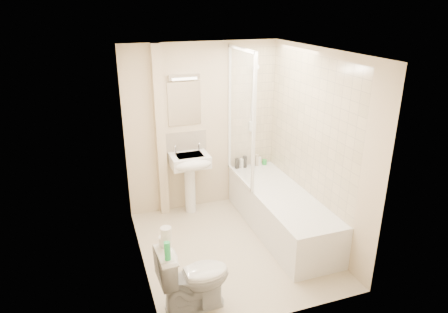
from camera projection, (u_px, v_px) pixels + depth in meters
name	position (u px, v px, depth m)	size (l,w,h in m)	color
floor	(232.00, 247.00, 5.01)	(2.50, 2.50, 0.00)	beige
wall_back	(203.00, 128.00, 5.68)	(2.20, 0.02, 2.40)	beige
wall_left	(136.00, 171.00, 4.24)	(0.02, 2.50, 2.40)	beige
wall_right	(317.00, 148.00, 4.92)	(0.02, 2.50, 2.40)	beige
ceiling	(234.00, 51.00, 4.14)	(2.20, 2.50, 0.02)	white
tile_back	(252.00, 109.00, 5.82)	(0.70, 0.01, 1.75)	beige
tile_right	(309.00, 126.00, 5.00)	(0.01, 2.10, 1.75)	beige
pipe_boxing	(160.00, 134.00, 5.44)	(0.12, 0.12, 2.40)	beige
splashback	(186.00, 142.00, 5.65)	(0.60, 0.01, 0.30)	beige
mirror	(184.00, 104.00, 5.45)	(0.46, 0.01, 0.60)	white
strip_light	(184.00, 77.00, 5.30)	(0.42, 0.07, 0.07)	silver
bathtub	(281.00, 211.00, 5.30)	(0.70, 2.10, 0.55)	white
shower_screen	(241.00, 117.00, 5.31)	(0.04, 0.92, 1.80)	white
shower_fixture	(253.00, 101.00, 5.73)	(0.10, 0.16, 0.99)	white
pedestal_sink	(191.00, 168.00, 5.57)	(0.53, 0.49, 1.02)	white
bottle_black_a	(237.00, 163.00, 5.96)	(0.07, 0.07, 0.15)	black
bottle_white_a	(242.00, 163.00, 5.98)	(0.06, 0.06, 0.14)	white
bottle_black_b	(245.00, 162.00, 5.99)	(0.07, 0.07, 0.17)	black
bottle_blue	(253.00, 162.00, 6.04)	(0.04, 0.04, 0.14)	navy
bottle_cream	(257.00, 160.00, 6.06)	(0.05, 0.05, 0.18)	beige
bottle_white_b	(259.00, 161.00, 6.07)	(0.06, 0.06, 0.13)	white
bottle_green	(264.00, 162.00, 6.11)	(0.07, 0.07, 0.08)	green
toilet	(194.00, 277.00, 3.91)	(0.72, 0.44, 0.72)	white
toilet_roll_lower	(165.00, 241.00, 3.78)	(0.12, 0.12, 0.09)	white
toilet_roll_upper	(166.00, 233.00, 3.72)	(0.10, 0.10, 0.11)	white
green_bottle	(167.00, 251.00, 3.55)	(0.06, 0.06, 0.18)	#2ACA61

